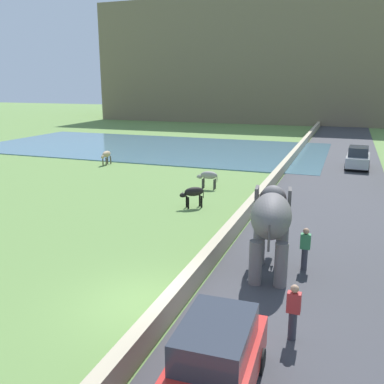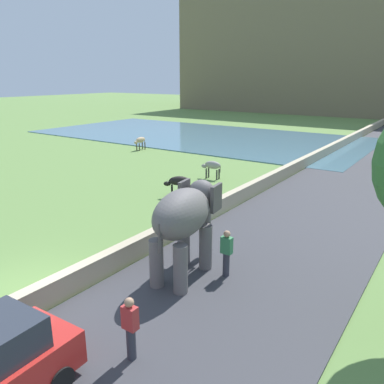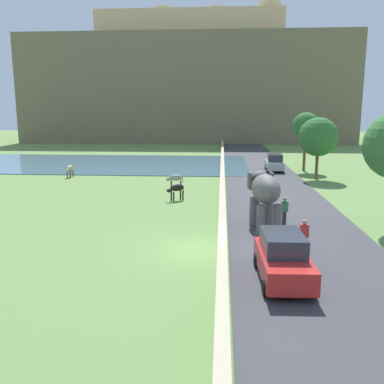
{
  "view_description": "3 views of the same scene",
  "coord_description": "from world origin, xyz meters",
  "px_view_note": "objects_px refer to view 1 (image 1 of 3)",
  "views": [
    {
      "loc": [
        5.68,
        -10.75,
        6.67
      ],
      "look_at": [
        -0.92,
        7.26,
        1.75
      ],
      "focal_mm": 39.86,
      "sensor_mm": 36.0,
      "label": 1
    },
    {
      "loc": [
        10.16,
        -5.88,
        6.31
      ],
      "look_at": [
        1.02,
        7.37,
        1.53
      ],
      "focal_mm": 36.52,
      "sensor_mm": 36.0,
      "label": 2
    },
    {
      "loc": [
        1.13,
        -17.93,
        6.23
      ],
      "look_at": [
        -0.58,
        5.69,
        1.55
      ],
      "focal_mm": 38.76,
      "sensor_mm": 36.0,
      "label": 3
    }
  ],
  "objects_px": {
    "person_beside_elephant": "(305,248)",
    "cow_black": "(193,193)",
    "elephant": "(271,219)",
    "car_red": "(214,364)",
    "car_silver": "(358,158)",
    "cow_grey": "(208,176)",
    "person_trailing": "(293,311)",
    "cow_tan": "(106,155)"
  },
  "relations": [
    {
      "from": "elephant",
      "to": "car_red",
      "type": "bearing_deg",
      "value": -89.77
    },
    {
      "from": "car_red",
      "to": "cow_tan",
      "type": "xyz_separation_m",
      "value": [
        -16.61,
        23.14,
        -0.06
      ]
    },
    {
      "from": "car_silver",
      "to": "cow_tan",
      "type": "xyz_separation_m",
      "value": [
        -19.76,
        -5.29,
        -0.06
      ]
    },
    {
      "from": "elephant",
      "to": "car_red",
      "type": "distance_m",
      "value": 6.91
    },
    {
      "from": "person_trailing",
      "to": "car_silver",
      "type": "xyz_separation_m",
      "value": [
        1.85,
        25.61,
        0.03
      ]
    },
    {
      "from": "car_silver",
      "to": "car_red",
      "type": "distance_m",
      "value": 28.61
    },
    {
      "from": "cow_grey",
      "to": "elephant",
      "type": "bearing_deg",
      "value": -62.1
    },
    {
      "from": "cow_black",
      "to": "car_red",
      "type": "bearing_deg",
      "value": -68.34
    },
    {
      "from": "person_beside_elephant",
      "to": "cow_black",
      "type": "height_order",
      "value": "person_beside_elephant"
    },
    {
      "from": "cow_grey",
      "to": "cow_tan",
      "type": "relative_size",
      "value": 1.0
    },
    {
      "from": "cow_grey",
      "to": "car_silver",
      "type": "bearing_deg",
      "value": 48.38
    },
    {
      "from": "car_silver",
      "to": "cow_tan",
      "type": "distance_m",
      "value": 20.46
    },
    {
      "from": "elephant",
      "to": "cow_tan",
      "type": "relative_size",
      "value": 2.55
    },
    {
      "from": "person_beside_elephant",
      "to": "cow_tan",
      "type": "height_order",
      "value": "person_beside_elephant"
    },
    {
      "from": "person_beside_elephant",
      "to": "car_silver",
      "type": "distance_m",
      "value": 21.07
    },
    {
      "from": "person_trailing",
      "to": "cow_tan",
      "type": "bearing_deg",
      "value": 131.4
    },
    {
      "from": "person_trailing",
      "to": "car_red",
      "type": "relative_size",
      "value": 0.4
    },
    {
      "from": "elephant",
      "to": "person_beside_elephant",
      "type": "height_order",
      "value": "elephant"
    },
    {
      "from": "cow_black",
      "to": "cow_grey",
      "type": "height_order",
      "value": "same"
    },
    {
      "from": "car_red",
      "to": "cow_black",
      "type": "distance_m",
      "value": 14.75
    },
    {
      "from": "person_beside_elephant",
      "to": "car_silver",
      "type": "xyz_separation_m",
      "value": [
        2.01,
        20.98,
        0.03
      ]
    },
    {
      "from": "person_beside_elephant",
      "to": "cow_grey",
      "type": "height_order",
      "value": "person_beside_elephant"
    },
    {
      "from": "person_beside_elephant",
      "to": "cow_grey",
      "type": "relative_size",
      "value": 1.17
    },
    {
      "from": "person_beside_elephant",
      "to": "car_silver",
      "type": "bearing_deg",
      "value": 84.53
    },
    {
      "from": "elephant",
      "to": "cow_grey",
      "type": "distance_m",
      "value": 12.85
    },
    {
      "from": "car_silver",
      "to": "cow_black",
      "type": "distance_m",
      "value": 17.05
    },
    {
      "from": "elephant",
      "to": "cow_grey",
      "type": "xyz_separation_m",
      "value": [
        -5.99,
        11.31,
        -1.2
      ]
    },
    {
      "from": "person_beside_elephant",
      "to": "elephant",
      "type": "bearing_deg",
      "value": -151.29
    },
    {
      "from": "cow_black",
      "to": "cow_grey",
      "type": "relative_size",
      "value": 0.93
    },
    {
      "from": "elephant",
      "to": "car_red",
      "type": "height_order",
      "value": "elephant"
    },
    {
      "from": "person_trailing",
      "to": "cow_tan",
      "type": "relative_size",
      "value": 1.17
    },
    {
      "from": "cow_grey",
      "to": "cow_tan",
      "type": "distance_m",
      "value": 11.73
    },
    {
      "from": "person_trailing",
      "to": "cow_black",
      "type": "xyz_separation_m",
      "value": [
        -6.75,
        10.89,
        -0.04
      ]
    },
    {
      "from": "car_red",
      "to": "cow_grey",
      "type": "relative_size",
      "value": 2.91
    },
    {
      "from": "elephant",
      "to": "car_silver",
      "type": "relative_size",
      "value": 0.87
    },
    {
      "from": "car_red",
      "to": "cow_tan",
      "type": "relative_size",
      "value": 2.91
    },
    {
      "from": "cow_grey",
      "to": "person_beside_elephant",
      "type": "bearing_deg",
      "value": -56.15
    },
    {
      "from": "car_silver",
      "to": "cow_tan",
      "type": "height_order",
      "value": "car_silver"
    },
    {
      "from": "cow_black",
      "to": "cow_grey",
      "type": "distance_m",
      "value": 4.45
    },
    {
      "from": "cow_tan",
      "to": "cow_grey",
      "type": "bearing_deg",
      "value": -25.33
    },
    {
      "from": "car_red",
      "to": "cow_tan",
      "type": "distance_m",
      "value": 28.48
    },
    {
      "from": "cow_tan",
      "to": "person_beside_elephant",
      "type": "bearing_deg",
      "value": -41.46
    }
  ]
}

